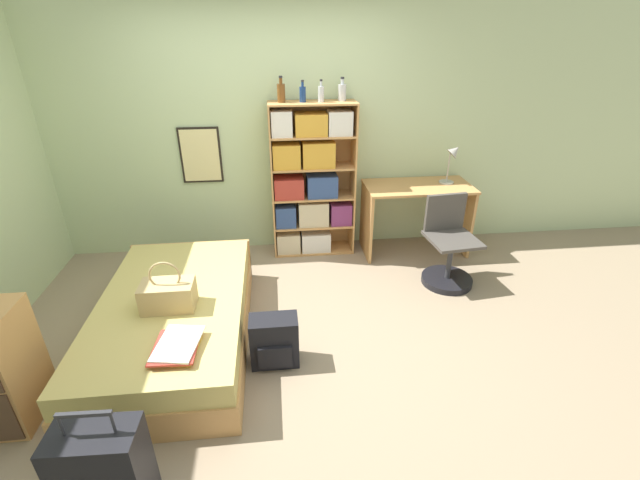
{
  "coord_description": "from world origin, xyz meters",
  "views": [
    {
      "loc": [
        0.05,
        -2.83,
        2.28
      ],
      "look_at": [
        0.38,
        0.19,
        0.75
      ],
      "focal_mm": 24.0,
      "sensor_mm": 36.0,
      "label": 1
    }
  ],
  "objects_px": {
    "desk_lamp": "(453,157)",
    "desk_chair": "(448,256)",
    "book_stack_on_bed": "(176,347)",
    "bottle_blue": "(342,92)",
    "backpack": "(274,341)",
    "handbag": "(168,295)",
    "bottle_clear": "(321,93)",
    "desk": "(416,207)",
    "bottle_brown": "(303,94)",
    "suitcase": "(106,479)",
    "bookcase": "(309,182)",
    "bottle_green": "(281,92)",
    "bed": "(175,319)"
  },
  "relations": [
    {
      "from": "desk_lamp",
      "to": "desk_chair",
      "type": "bearing_deg",
      "value": -107.71
    },
    {
      "from": "book_stack_on_bed",
      "to": "bottle_blue",
      "type": "xyz_separation_m",
      "value": [
        1.37,
        2.09,
        1.26
      ]
    },
    {
      "from": "backpack",
      "to": "handbag",
      "type": "bearing_deg",
      "value": 163.92
    },
    {
      "from": "handbag",
      "to": "book_stack_on_bed",
      "type": "distance_m",
      "value": 0.52
    },
    {
      "from": "bottle_clear",
      "to": "desk",
      "type": "relative_size",
      "value": 0.18
    },
    {
      "from": "bottle_brown",
      "to": "bottle_clear",
      "type": "relative_size",
      "value": 0.98
    },
    {
      "from": "suitcase",
      "to": "desk_chair",
      "type": "bearing_deg",
      "value": 39.25
    },
    {
      "from": "desk",
      "to": "bottle_blue",
      "type": "bearing_deg",
      "value": 168.98
    },
    {
      "from": "bottle_clear",
      "to": "bookcase",
      "type": "bearing_deg",
      "value": 173.53
    },
    {
      "from": "desk_lamp",
      "to": "backpack",
      "type": "xyz_separation_m",
      "value": [
        -1.92,
        -1.69,
        -0.86
      ]
    },
    {
      "from": "bookcase",
      "to": "bottle_clear",
      "type": "bearing_deg",
      "value": -6.47
    },
    {
      "from": "bookcase",
      "to": "backpack",
      "type": "bearing_deg",
      "value": -103.32
    },
    {
      "from": "bottle_clear",
      "to": "book_stack_on_bed",
      "type": "bearing_deg",
      "value": -119.63
    },
    {
      "from": "bookcase",
      "to": "backpack",
      "type": "height_order",
      "value": "bookcase"
    },
    {
      "from": "suitcase",
      "to": "bottle_green",
      "type": "relative_size",
      "value": 3.2
    },
    {
      "from": "book_stack_on_bed",
      "to": "bottle_green",
      "type": "height_order",
      "value": "bottle_green"
    },
    {
      "from": "bed",
      "to": "book_stack_on_bed",
      "type": "height_order",
      "value": "book_stack_on_bed"
    },
    {
      "from": "bottle_green",
      "to": "desk",
      "type": "height_order",
      "value": "bottle_green"
    },
    {
      "from": "bookcase",
      "to": "handbag",
      "type": "bearing_deg",
      "value": -127.11
    },
    {
      "from": "bottle_brown",
      "to": "bottle_blue",
      "type": "xyz_separation_m",
      "value": [
        0.39,
        0.04,
        0.01
      ]
    },
    {
      "from": "handbag",
      "to": "bottle_blue",
      "type": "relative_size",
      "value": 1.75
    },
    {
      "from": "bottle_clear",
      "to": "bottle_blue",
      "type": "relative_size",
      "value": 0.94
    },
    {
      "from": "book_stack_on_bed",
      "to": "desk_lamp",
      "type": "xyz_separation_m",
      "value": [
        2.54,
        1.97,
        0.61
      ]
    },
    {
      "from": "bottle_brown",
      "to": "desk",
      "type": "height_order",
      "value": "bottle_brown"
    },
    {
      "from": "book_stack_on_bed",
      "to": "backpack",
      "type": "xyz_separation_m",
      "value": [
        0.62,
        0.28,
        -0.24
      ]
    },
    {
      "from": "bed",
      "to": "handbag",
      "type": "height_order",
      "value": "handbag"
    },
    {
      "from": "bottle_green",
      "to": "suitcase",
      "type": "bearing_deg",
      "value": -108.97
    },
    {
      "from": "bottle_clear",
      "to": "backpack",
      "type": "distance_m",
      "value": 2.37
    },
    {
      "from": "desk",
      "to": "desk_chair",
      "type": "height_order",
      "value": "desk_chair"
    },
    {
      "from": "bottle_brown",
      "to": "desk_chair",
      "type": "relative_size",
      "value": 0.24
    },
    {
      "from": "desk_chair",
      "to": "bookcase",
      "type": "bearing_deg",
      "value": 148.26
    },
    {
      "from": "bed",
      "to": "desk_lamp",
      "type": "xyz_separation_m",
      "value": [
        2.7,
        1.35,
        0.85
      ]
    },
    {
      "from": "bookcase",
      "to": "bottle_green",
      "type": "bearing_deg",
      "value": 179.07
    },
    {
      "from": "bottle_blue",
      "to": "handbag",
      "type": "bearing_deg",
      "value": -133.48
    },
    {
      "from": "bottle_blue",
      "to": "bottle_brown",
      "type": "bearing_deg",
      "value": -173.88
    },
    {
      "from": "desk",
      "to": "backpack",
      "type": "xyz_separation_m",
      "value": [
        -1.57,
        -1.65,
        -0.33
      ]
    },
    {
      "from": "bottle_brown",
      "to": "desk_lamp",
      "type": "bearing_deg",
      "value": -2.63
    },
    {
      "from": "suitcase",
      "to": "bookcase",
      "type": "height_order",
      "value": "bookcase"
    },
    {
      "from": "bottle_green",
      "to": "backpack",
      "type": "relative_size",
      "value": 0.61
    },
    {
      "from": "desk_lamp",
      "to": "bookcase",
      "type": "bearing_deg",
      "value": 177.11
    },
    {
      "from": "bottle_green",
      "to": "desk",
      "type": "xyz_separation_m",
      "value": [
        1.41,
        -0.13,
        -1.18
      ]
    },
    {
      "from": "backpack",
      "to": "book_stack_on_bed",
      "type": "bearing_deg",
      "value": -155.75
    },
    {
      "from": "bottle_brown",
      "to": "bottle_blue",
      "type": "distance_m",
      "value": 0.39
    },
    {
      "from": "bottle_brown",
      "to": "bed",
      "type": "bearing_deg",
      "value": -128.82
    },
    {
      "from": "bottle_green",
      "to": "bottle_brown",
      "type": "distance_m",
      "value": 0.2
    },
    {
      "from": "suitcase",
      "to": "backpack",
      "type": "distance_m",
      "value": 1.35
    },
    {
      "from": "suitcase",
      "to": "bottle_green",
      "type": "height_order",
      "value": "bottle_green"
    },
    {
      "from": "bed",
      "to": "bottle_green",
      "type": "height_order",
      "value": "bottle_green"
    },
    {
      "from": "handbag",
      "to": "bottle_green",
      "type": "distance_m",
      "value": 2.16
    },
    {
      "from": "handbag",
      "to": "backpack",
      "type": "relative_size",
      "value": 0.97
    }
  ]
}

